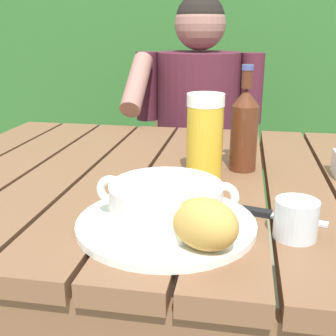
{
  "coord_description": "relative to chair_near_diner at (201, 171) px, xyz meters",
  "views": [
    {
      "loc": [
        0.15,
        -0.92,
        1.09
      ],
      "look_at": [
        0.01,
        -0.18,
        0.85
      ],
      "focal_mm": 46.11,
      "sensor_mm": 36.0,
      "label": 1
    }
  ],
  "objects": [
    {
      "name": "soup_bowl",
      "position": [
        0.06,
        -1.18,
        0.34
      ],
      "size": [
        0.24,
        0.19,
        0.07
      ],
      "color": "white",
      "rests_on": "serving_plate"
    },
    {
      "name": "water_glass_small",
      "position": [
        0.26,
        -1.18,
        0.32
      ],
      "size": [
        0.07,
        0.07,
        0.06
      ],
      "color": "silver",
      "rests_on": "dining_table"
    },
    {
      "name": "serving_plate",
      "position": [
        0.06,
        -1.18,
        0.3
      ],
      "size": [
        0.3,
        0.3,
        0.01
      ],
      "color": "white",
      "rests_on": "dining_table"
    },
    {
      "name": "chair_near_diner",
      "position": [
        0.0,
        0.0,
        0.0
      ],
      "size": [
        0.47,
        0.43,
        0.96
      ],
      "color": "brown",
      "rests_on": "ground_plane"
    },
    {
      "name": "beer_bottle",
      "position": [
        0.18,
        -0.85,
        0.39
      ],
      "size": [
        0.06,
        0.06,
        0.24
      ],
      "color": "#562816",
      "rests_on": "dining_table"
    },
    {
      "name": "table_knife",
      "position": [
        0.23,
        -1.11,
        0.3
      ],
      "size": [
        0.16,
        0.06,
        0.01
      ],
      "color": "silver",
      "rests_on": "dining_table"
    },
    {
      "name": "bread_roll",
      "position": [
        0.13,
        -1.27,
        0.34
      ],
      "size": [
        0.13,
        0.11,
        0.08
      ],
      "color": "gold",
      "rests_on": "serving_plate"
    },
    {
      "name": "beer_glass",
      "position": [
        0.09,
        -0.92,
        0.39
      ],
      "size": [
        0.08,
        0.08,
        0.19
      ],
      "color": "gold",
      "rests_on": "dining_table"
    },
    {
      "name": "dining_table",
      "position": [
        0.03,
        -0.9,
        0.19
      ],
      "size": [
        1.2,
        0.93,
        0.78
      ],
      "color": "brown",
      "rests_on": "ground_plane"
    },
    {
      "name": "person_eating",
      "position": [
        -0.0,
        -0.2,
        0.23
      ],
      "size": [
        0.48,
        0.47,
        1.22
      ],
      "color": "#501E2D",
      "rests_on": "ground_plane"
    }
  ]
}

